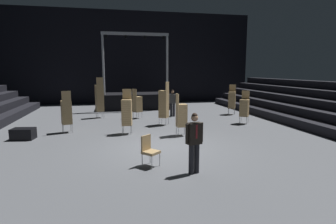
% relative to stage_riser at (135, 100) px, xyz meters
% --- Properties ---
extents(ground_plane, '(22.00, 30.00, 0.10)m').
position_rel_stage_riser_xyz_m(ground_plane, '(0.00, -11.12, -0.73)').
color(ground_plane, '#515459').
extents(arena_end_wall, '(22.00, 0.30, 8.00)m').
position_rel_stage_riser_xyz_m(arena_end_wall, '(0.00, 3.88, 3.32)').
color(arena_end_wall, black).
rests_on(arena_end_wall, ground_plane).
extents(stage_riser, '(5.05, 2.68, 5.53)m').
position_rel_stage_riser_xyz_m(stage_riser, '(0.00, 0.00, 0.00)').
color(stage_riser, black).
rests_on(stage_riser, ground_plane).
extents(man_with_tie, '(0.57, 0.33, 1.74)m').
position_rel_stage_riser_xyz_m(man_with_tie, '(0.37, -13.96, 0.30)').
color(man_with_tie, black).
rests_on(man_with_tie, ground_plane).
extents(chair_stack_front_left, '(0.52, 0.52, 2.05)m').
position_rel_stage_riser_xyz_m(chair_stack_front_left, '(-1.16, -8.55, 0.35)').
color(chair_stack_front_left, '#B2B5BA').
rests_on(chair_stack_front_left, ground_plane).
extents(chair_stack_front_right, '(0.60, 0.60, 1.96)m').
position_rel_stage_riser_xyz_m(chair_stack_front_right, '(5.98, -4.26, 0.31)').
color(chair_stack_front_right, '#B2B5BA').
rests_on(chair_stack_front_right, ground_plane).
extents(chair_stack_mid_left, '(0.55, 0.55, 1.96)m').
position_rel_stage_riser_xyz_m(chair_stack_mid_left, '(-3.90, -7.71, 0.31)').
color(chair_stack_mid_left, '#B2B5BA').
rests_on(chair_stack_mid_left, ground_plane).
extents(chair_stack_mid_right, '(0.55, 0.55, 2.48)m').
position_rel_stage_riser_xyz_m(chair_stack_mid_right, '(-2.52, -3.82, 0.56)').
color(chair_stack_mid_right, '#B2B5BA').
rests_on(chair_stack_mid_right, ground_plane).
extents(chair_stack_mid_centre, '(0.62, 0.62, 1.79)m').
position_rel_stage_riser_xyz_m(chair_stack_mid_centre, '(5.26, -7.40, 0.22)').
color(chair_stack_mid_centre, '#B2B5BA').
rests_on(chair_stack_mid_centre, ground_plane).
extents(chair_stack_rear_left, '(0.59, 0.59, 1.79)m').
position_rel_stage_riser_xyz_m(chair_stack_rear_left, '(-0.28, -4.52, 0.22)').
color(chair_stack_rear_left, '#B2B5BA').
rests_on(chair_stack_rear_left, ground_plane).
extents(chair_stack_rear_right, '(0.45, 0.45, 1.88)m').
position_rel_stage_riser_xyz_m(chair_stack_rear_right, '(1.19, -9.38, 0.26)').
color(chair_stack_rear_right, '#B2B5BA').
rests_on(chair_stack_rear_right, ground_plane).
extents(chair_stack_rear_centre, '(0.61, 0.61, 2.31)m').
position_rel_stage_riser_xyz_m(chair_stack_rear_centre, '(0.90, -6.85, 0.47)').
color(chair_stack_rear_centre, '#B2B5BA').
rests_on(chair_stack_rear_centre, ground_plane).
extents(crew_worker_near_stage, '(0.50, 0.43, 1.68)m').
position_rel_stage_riser_xyz_m(crew_worker_near_stage, '(1.98, -4.18, 0.27)').
color(crew_worker_near_stage, black).
rests_on(crew_worker_near_stage, ground_plane).
extents(equipment_road_case, '(0.98, 0.73, 0.48)m').
position_rel_stage_riser_xyz_m(equipment_road_case, '(-5.54, -8.71, -0.44)').
color(equipment_road_case, black).
rests_on(equipment_road_case, ground_plane).
extents(loose_chair_near_man, '(0.62, 0.62, 0.95)m').
position_rel_stage_riser_xyz_m(loose_chair_near_man, '(-0.78, -13.08, -0.14)').
color(loose_chair_near_man, '#B2B5BA').
rests_on(loose_chair_near_man, ground_plane).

